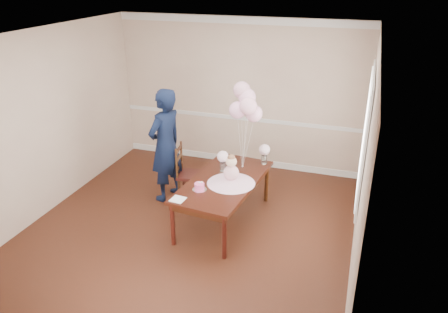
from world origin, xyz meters
TOP-DOWN VIEW (x-y plane):
  - floor at (0.00, 0.00)m, footprint 4.50×5.00m
  - ceiling at (0.00, 0.00)m, footprint 4.50×5.00m
  - wall_back at (0.00, 2.50)m, footprint 4.50×0.02m
  - wall_front at (0.00, -2.50)m, footprint 4.50×0.02m
  - wall_left at (-2.25, 0.00)m, footprint 0.02×5.00m
  - wall_right at (2.25, 0.00)m, footprint 0.02×5.00m
  - chair_rail_trim at (0.00, 2.49)m, footprint 4.50×0.02m
  - crown_molding at (0.00, 2.49)m, footprint 4.50×0.02m
  - baseboard_trim at (0.00, 2.49)m, footprint 4.50×0.02m
  - window_frame at (2.23, 0.50)m, footprint 0.02×1.66m
  - window_blinds at (2.21, 0.50)m, footprint 0.01×1.50m
  - dining_table_top at (0.40, 0.43)m, footprint 1.07×1.87m
  - table_apron at (0.40, 0.43)m, footprint 0.97×1.78m
  - table_leg_fl at (-0.06, -0.35)m, footprint 0.07×0.07m
  - table_leg_fr at (0.69, -0.43)m, footprint 0.07×0.07m
  - table_leg_bl at (0.11, 1.29)m, footprint 0.07×0.07m
  - table_leg_br at (0.86, 1.21)m, footprint 0.07×0.07m
  - baby_skirt at (0.53, 0.37)m, footprint 0.75×0.75m
  - baby_torso at (0.53, 0.37)m, footprint 0.22×0.22m
  - baby_head at (0.53, 0.37)m, footprint 0.15×0.15m
  - baby_hair at (0.53, 0.37)m, footprint 0.11×0.11m
  - cake_platter at (0.18, 0.05)m, footprint 0.22×0.22m
  - birthday_cake at (0.18, 0.05)m, footprint 0.15×0.15m
  - cake_flower_a at (0.18, 0.05)m, footprint 0.03×0.03m
  - cake_flower_b at (0.21, 0.06)m, footprint 0.03×0.03m
  - rose_vase_near at (0.29, 0.71)m, footprint 0.10×0.10m
  - roses_near at (0.29, 0.71)m, footprint 0.17×0.17m
  - rose_vase_far at (0.81, 1.16)m, footprint 0.10×0.10m
  - roses_far at (0.81, 1.16)m, footprint 0.17×0.17m
  - napkin at (0.01, -0.30)m, footprint 0.20×0.20m
  - balloon_weight at (0.54, 0.91)m, footprint 0.04×0.04m
  - balloon_a at (0.45, 0.92)m, footprint 0.25×0.25m
  - balloon_b at (0.62, 0.86)m, footprint 0.25×0.25m
  - balloon_c at (0.56, 1.00)m, footprint 0.25×0.25m
  - balloon_d at (0.48, 1.03)m, footprint 0.25×0.25m
  - balloon_e at (0.68, 0.97)m, footprint 0.25×0.25m
  - balloon_ribbon_a at (0.49, 0.92)m, footprint 0.08×0.01m
  - balloon_ribbon_b at (0.58, 0.89)m, footprint 0.09×0.06m
  - balloon_ribbon_c at (0.55, 0.96)m, footprint 0.03×0.08m
  - balloon_ribbon_d at (0.51, 0.97)m, footprint 0.07×0.10m
  - balloon_ribbon_e at (0.61, 0.94)m, footprint 0.13×0.05m
  - dining_chair_seat at (-0.33, 0.95)m, footprint 0.45×0.45m
  - chair_leg_fl at (-0.46, 0.76)m, footprint 0.04×0.04m
  - chair_leg_fr at (-0.15, 0.82)m, footprint 0.04×0.04m
  - chair_leg_bl at (-0.52, 1.08)m, footprint 0.04×0.04m
  - chair_leg_br at (-0.20, 1.13)m, footprint 0.04×0.04m
  - chair_back_post_l at (-0.48, 0.76)m, footprint 0.04×0.04m
  - chair_back_post_r at (-0.54, 1.08)m, footprint 0.04×0.04m
  - chair_slat_low at (-0.51, 0.92)m, footprint 0.09×0.35m
  - chair_slat_mid at (-0.51, 0.92)m, footprint 0.09×0.35m
  - chair_slat_top at (-0.51, 0.92)m, footprint 0.09×0.35m
  - woman at (-0.69, 0.84)m, footprint 0.62×0.76m

SIDE VIEW (x-z plane):
  - floor at x=0.00m, z-range 0.00..0.00m
  - baseboard_trim at x=0.00m, z-range 0.00..0.12m
  - chair_leg_fl at x=-0.46m, z-range 0.00..0.38m
  - chair_leg_fr at x=-0.15m, z-range 0.00..0.38m
  - chair_leg_bl at x=-0.52m, z-range 0.00..0.38m
  - chair_leg_br at x=-0.20m, z-range 0.00..0.38m
  - table_leg_fl at x=-0.06m, z-range 0.00..0.63m
  - table_leg_fr at x=0.69m, z-range 0.00..0.63m
  - table_leg_bl at x=0.11m, z-range 0.00..0.63m
  - table_leg_br at x=0.86m, z-range 0.00..0.63m
  - dining_chair_seat at x=-0.33m, z-range 0.38..0.42m
  - chair_slat_low at x=-0.51m, z-range 0.53..0.57m
  - table_apron at x=0.40m, z-range 0.54..0.63m
  - dining_table_top at x=0.40m, z-range 0.63..0.67m
  - chair_back_post_l at x=-0.48m, z-range 0.41..0.90m
  - chair_back_post_r at x=-0.54m, z-range 0.41..0.90m
  - cake_platter at x=0.18m, z-range 0.67..0.68m
  - napkin at x=0.01m, z-range 0.67..0.68m
  - balloon_weight at x=0.54m, z-range 0.67..0.69m
  - chair_slat_mid at x=-0.51m, z-range 0.67..0.71m
  - baby_skirt at x=0.53m, z-range 0.67..0.76m
  - birthday_cake at x=0.18m, z-range 0.68..0.77m
  - rose_vase_near at x=0.29m, z-range 0.67..0.82m
  - rose_vase_far at x=0.81m, z-range 0.67..0.82m
  - cake_flower_a at x=0.18m, z-range 0.77..0.80m
  - cake_flower_b at x=0.21m, z-range 0.77..0.80m
  - chair_slat_top at x=-0.51m, z-range 0.81..0.86m
  - baby_torso at x=0.53m, z-range 0.73..0.94m
  - chair_rail_trim at x=0.00m, z-range 0.86..0.94m
  - roses_near at x=0.29m, z-range 0.82..0.99m
  - roses_far at x=0.81m, z-range 0.82..0.99m
  - woman at x=-0.69m, z-range 0.00..1.81m
  - baby_head at x=0.53m, z-range 0.93..1.08m
  - balloon_ribbon_e at x=0.61m, z-range 0.69..1.38m
  - baby_hair at x=0.53m, z-range 1.00..1.11m
  - balloon_ribbon_a at x=0.49m, z-range 0.68..1.43m
  - balloon_ribbon_b at x=0.58m, z-range 0.68..1.52m
  - balloon_ribbon_c at x=0.55m, z-range 0.68..1.61m
  - balloon_ribbon_d at x=0.51m, z-range 0.68..1.70m
  - wall_back at x=0.00m, z-range 0.00..2.70m
  - wall_front at x=0.00m, z-range 0.00..2.70m
  - wall_left at x=-2.25m, z-range 0.00..2.70m
  - wall_right at x=2.25m, z-range 0.00..2.70m
  - balloon_e at x=0.68m, z-range 1.40..1.65m
  - window_frame at x=2.23m, z-range 0.77..2.33m
  - window_blinds at x=2.21m, z-range 0.85..2.25m
  - balloon_a at x=0.45m, z-range 1.44..1.69m
  - balloon_b at x=0.62m, z-range 1.53..1.78m
  - balloon_c at x=0.56m, z-range 1.62..1.87m
  - balloon_d at x=0.48m, z-range 1.71..1.96m
  - crown_molding at x=0.00m, z-range 2.57..2.69m
  - ceiling at x=0.00m, z-range 2.69..2.71m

